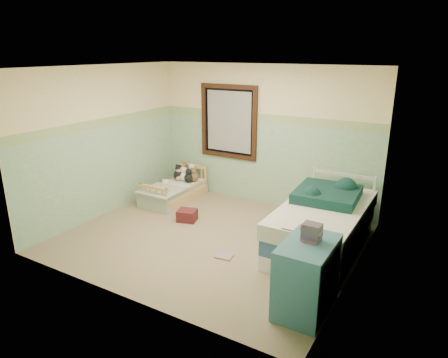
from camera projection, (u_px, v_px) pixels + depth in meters
The scene contains 31 objects.
floor at pixel (210, 238), 6.14m from camera, with size 4.20×3.60×0.02m, color brown.
ceiling at pixel (208, 67), 5.37m from camera, with size 4.20×3.60×0.02m, color white.
wall_back at pixel (263, 136), 7.23m from camera, with size 4.20×0.04×2.50m, color beige.
wall_front at pixel (118, 196), 4.28m from camera, with size 4.20×0.04×2.50m, color beige.
wall_left at pixel (104, 142), 6.77m from camera, with size 0.04×3.60×2.50m, color beige.
wall_right at pixel (360, 182), 4.74m from camera, with size 0.04×3.60×2.50m, color beige.
wainscot_mint at pixel (262, 163), 7.37m from camera, with size 4.20×0.01×1.50m, color #76AA7C.
border_strip at pixel (264, 118), 7.12m from camera, with size 4.20×0.01×0.15m, color #4D824E.
window_frame at pixel (229, 122), 7.48m from camera, with size 1.16×0.06×1.36m, color black.
window_blinds at pixel (229, 122), 7.48m from camera, with size 0.92×0.01×1.12m, color #AFB0AA.
toddler_bed_frame at pixel (175, 195), 7.68m from camera, with size 0.65×1.29×0.17m, color tan.
toddler_mattress at pixel (175, 188), 7.64m from camera, with size 0.59×1.24×0.12m, color white.
patchwork_quilt at pixel (161, 191), 7.28m from camera, with size 0.70×0.65×0.03m, color #7895B8.
plush_bed_brown at pixel (184, 172), 8.07m from camera, with size 0.22×0.22×0.22m, color brown.
plush_bed_white at pixel (192, 174), 7.97m from camera, with size 0.21×0.21×0.21m, color silver.
plush_bed_tan at pixel (179, 176), 7.87m from camera, with size 0.19×0.19×0.19m, color #CDAC86.
plush_bed_dark at pixel (189, 178), 7.76m from camera, with size 0.18×0.18×0.18m, color black.
plush_floor_cream at pixel (166, 192), 7.75m from camera, with size 0.25×0.25×0.25m, color silver.
plush_floor_tan at pixel (149, 198), 7.41m from camera, with size 0.25×0.25×0.25m, color #CDAC86.
twin_bed_frame at pixel (321, 242), 5.78m from camera, with size 1.01×2.03×0.22m, color white.
twin_boxspring at pixel (322, 228), 5.71m from camera, with size 1.01×2.03×0.22m, color navy.
twin_mattress at pixel (323, 213), 5.64m from camera, with size 1.05×2.07×0.22m, color white.
teal_blanket at pixel (327, 194), 5.86m from camera, with size 0.86×0.91×0.14m, color #0E3130.
dresser at pixel (307, 277), 4.34m from camera, with size 0.50×0.81×0.81m, color #3F7180.
book_stack at pixel (312, 232), 4.24m from camera, with size 0.19×0.15×0.19m, color brown.
red_pillow at pixel (187, 215), 6.73m from camera, with size 0.30×0.26×0.19m, color maroon.
floor_book at pixel (224, 256), 5.57m from camera, with size 0.23×0.18×0.02m, color #FC9F31.
extra_plush_0 at pixel (184, 176), 7.84m from camera, with size 0.19×0.19×0.19m, color silver.
extra_plush_1 at pixel (179, 175), 7.88m from camera, with size 0.22×0.22×0.22m, color black.
extra_plush_2 at pixel (182, 173), 8.05m from camera, with size 0.20×0.20×0.20m, color #CDAC86.
extra_plush_3 at pixel (194, 177), 7.80m from camera, with size 0.19×0.19×0.19m, color brown.
Camera 1 is at (3.01, -4.69, 2.73)m, focal length 32.46 mm.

